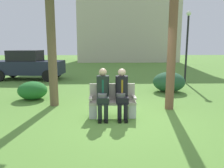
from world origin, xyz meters
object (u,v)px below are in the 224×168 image
at_px(street_lamp, 187,40).
at_px(parked_car_near, 28,65).
at_px(shrub_mid_lawn, 169,82).
at_px(seated_man_right, 122,91).
at_px(shrub_near_bench, 33,90).
at_px(seated_man_left, 103,91).
at_px(park_bench, 112,103).
at_px(building_backdrop, 127,11).

bearing_deg(street_lamp, parked_car_near, 171.06).
relative_size(shrub_mid_lawn, parked_car_near, 0.34).
bearing_deg(seated_man_right, shrub_near_bench, 145.14).
bearing_deg(parked_car_near, street_lamp, -8.94).
distance_m(shrub_mid_lawn, street_lamp, 3.30).
xyz_separation_m(seated_man_left, parked_car_near, (-4.37, 6.97, 0.09)).
bearing_deg(shrub_mid_lawn, street_lamp, 55.80).
bearing_deg(parked_car_near, park_bench, -55.94).
bearing_deg(street_lamp, park_bench, -126.58).
relative_size(parked_car_near, street_lamp, 1.09).
xyz_separation_m(seated_man_right, parked_car_near, (-4.88, 6.97, 0.10)).
xyz_separation_m(street_lamp, building_backdrop, (-1.44, 17.04, 4.05)).
distance_m(seated_man_left, shrub_mid_lawn, 4.35).
distance_m(park_bench, seated_man_right, 0.45).
bearing_deg(park_bench, parked_car_near, 124.06).
height_order(park_bench, shrub_near_bench, park_bench).
bearing_deg(shrub_mid_lawn, shrub_near_bench, -167.71).
xyz_separation_m(shrub_near_bench, parked_car_near, (-1.78, 4.81, 0.51)).
relative_size(seated_man_left, parked_car_near, 0.34).
bearing_deg(parked_car_near, shrub_mid_lawn, -27.00).
height_order(seated_man_left, shrub_near_bench, seated_man_left).
xyz_separation_m(seated_man_left, shrub_mid_lawn, (2.78, 3.32, -0.33)).
bearing_deg(building_backdrop, shrub_near_bench, -104.95).
height_order(seated_man_left, street_lamp, street_lamp).
height_order(seated_man_right, shrub_mid_lawn, seated_man_right).
distance_m(seated_man_left, street_lamp, 7.23).
bearing_deg(shrub_near_bench, street_lamp, 26.48).
relative_size(seated_man_left, seated_man_right, 1.01).
height_order(park_bench, seated_man_right, seated_man_right).
distance_m(seated_man_right, shrub_near_bench, 3.79).
bearing_deg(building_backdrop, shrub_mid_lawn, -90.30).
relative_size(park_bench, shrub_mid_lawn, 0.94).
relative_size(shrub_mid_lawn, street_lamp, 0.37).
bearing_deg(seated_man_left, building_backdrop, 82.74).
distance_m(seated_man_left, shrub_near_bench, 3.39).
relative_size(park_bench, seated_man_right, 0.94).
xyz_separation_m(park_bench, seated_man_right, (0.25, -0.12, 0.35)).
bearing_deg(park_bench, shrub_mid_lawn, 51.82).
height_order(parked_car_near, street_lamp, street_lamp).
bearing_deg(street_lamp, building_backdrop, 94.84).
bearing_deg(parked_car_near, shrub_near_bench, -69.67).
distance_m(shrub_near_bench, shrub_mid_lawn, 5.49).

